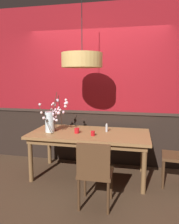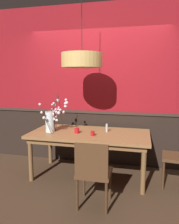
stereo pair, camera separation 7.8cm
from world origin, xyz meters
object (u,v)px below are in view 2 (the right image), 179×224
Objects in this scene: dining_table at (90,137)px; chair_near_side_right at (93,171)px; condiment_bottle at (107,128)px; pendant_lamp at (82,60)px; candle_holder_nearer_center at (77,131)px; chair_far_side_left at (87,133)px; chair_far_side_right at (113,134)px; vase_with_blossoms at (51,120)px; candle_holder_nearer_edge at (93,133)px.

chair_near_side_right reaches higher than dining_table.
condiment_bottle is 0.12× the size of pendant_lamp.
candle_holder_nearer_center reaches higher than dining_table.
chair_far_side_right is at bearing 0.55° from chair_far_side_left.
chair_far_side_left is 1.11m from vase_with_blossoms.
chair_near_side_right is 1.03m from condiment_bottle.
dining_table is 0.24m from candle_holder_nearer_center.
dining_table is at bearing 116.62° from candle_holder_nearer_edge.
vase_with_blossoms is 0.46m from candle_holder_nearer_center.
pendant_lamp is (0.09, -0.01, 1.11)m from candle_holder_nearer_center.
chair_near_side_right is at bearing -41.43° from vase_with_blossoms.
chair_far_side_right is (0.29, 0.86, -0.15)m from dining_table.
candle_holder_nearer_center is (-0.19, -0.08, 0.12)m from dining_table.
chair_far_side_right is 1.09m from candle_holder_nearer_center.
chair_far_side_left is (-0.25, 0.85, -0.17)m from dining_table.
pendant_lamp is (0.52, -0.00, 0.95)m from vase_with_blossoms.
dining_table is 1.67× the size of pendant_lamp.
chair_far_side_right is 10.64× the size of candle_holder_nearer_center.
vase_with_blossoms is at bearing -171.44° from dining_table.
candle_holder_nearer_center is 1.13× the size of candle_holder_nearer_edge.
chair_far_side_right reaches higher than chair_near_side_right.
chair_far_side_right is 1.01× the size of chair_far_side_left.
dining_table is 1.24m from pendant_lamp.
chair_far_side_right reaches higher than chair_far_side_left.
dining_table is at bearing -108.51° from chair_far_side_right.
chair_far_side_left reaches higher than dining_table.
vase_with_blossoms reaches higher than candle_holder_nearer_edge.
candle_holder_nearer_edge is 0.55× the size of condiment_bottle.
dining_table is at bearing 106.45° from chair_near_side_right.
candle_holder_nearer_center is at bearing 172.16° from pendant_lamp.
vase_with_blossoms reaches higher than condiment_bottle.
chair_near_side_right is (0.26, -0.87, -0.17)m from dining_table.
chair_far_side_left is 1.13m from candle_holder_nearer_edge.
dining_table is 22.67× the size of candle_holder_nearer_center.
pendant_lamp is at bearing -150.10° from condiment_bottle.
chair_far_side_left is at bearing 108.51° from candle_holder_nearer_edge.
candle_holder_nearer_edge is at bearing -63.38° from dining_table.
condiment_bottle reaches higher than candle_holder_nearer_center.
chair_far_side_right is 1.72m from chair_near_side_right.
pendant_lamp is (-0.10, -0.09, 1.23)m from dining_table.
candle_holder_nearer_edge is 1.13m from pendant_lamp.
candle_holder_nearer_edge is (0.28, -0.10, -0.00)m from candle_holder_nearer_center.
candle_holder_nearer_edge is at bearing -120.24° from condiment_bottle.
chair_near_side_right is (-0.03, -1.72, -0.02)m from chair_far_side_right.
chair_far_side_left reaches higher than candle_holder_nearer_edge.
candle_holder_nearer_center is at bearing 119.64° from chair_near_side_right.
chair_far_side_left is at bearing -179.45° from chair_far_side_right.
pendant_lamp is (-0.19, 0.09, 1.11)m from candle_holder_nearer_edge.
condiment_bottle is (0.52, -0.74, 0.32)m from chair_far_side_left.
dining_table is 0.32m from condiment_bottle.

